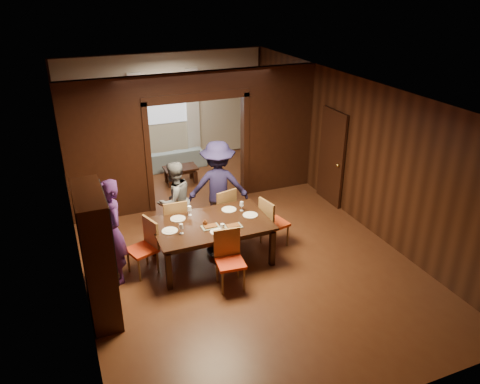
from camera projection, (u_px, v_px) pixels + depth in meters
name	position (u px, v px, depth m)	size (l,w,h in m)	color
floor	(225.00, 233.00, 9.30)	(9.00, 9.00, 0.00)	#582C19
ceiling	(222.00, 88.00, 8.08)	(5.50, 9.00, 0.02)	silver
room_walls	(194.00, 134.00, 10.25)	(5.52, 9.01, 2.90)	black
person_purple	(111.00, 233.00, 7.53)	(0.66, 0.43, 1.80)	#492264
person_grey	(175.00, 201.00, 8.87)	(0.76, 0.59, 1.55)	slate
person_navy	(218.00, 186.00, 9.15)	(1.18, 0.68, 1.83)	#1E1940
sofa	(172.00, 158.00, 12.41)	(1.75, 0.69, 0.51)	#8AA6B5
serving_bowl	(216.00, 216.00, 8.26)	(0.35, 0.35, 0.08)	black
dining_table	(212.00, 242.00, 8.28)	(2.01, 1.25, 0.76)	black
coffee_table	(181.00, 175.00, 11.51)	(0.80, 0.50, 0.40)	black
chair_left	(142.00, 248.00, 7.88)	(0.44, 0.44, 0.97)	red
chair_right	(275.00, 222.00, 8.72)	(0.44, 0.44, 0.97)	#E24315
chair_far_l	(174.00, 222.00, 8.73)	(0.44, 0.44, 0.97)	#EA4116
chair_far_r	(221.00, 210.00, 9.16)	(0.44, 0.44, 0.97)	orange
chair_near	(230.00, 261.00, 7.52)	(0.44, 0.44, 0.97)	red
hutch	(97.00, 255.00, 6.75)	(0.40, 1.20, 2.00)	black
door_right	(332.00, 157.00, 10.21)	(0.06, 0.90, 2.10)	black
window_far	(164.00, 99.00, 12.31)	(1.20, 0.03, 1.30)	silver
curtain_left	(138.00, 119.00, 12.20)	(0.35, 0.06, 2.40)	white
curtain_right	(193.00, 113.00, 12.72)	(0.35, 0.06, 2.40)	white
plate_left	(170.00, 231.00, 7.85)	(0.27, 0.27, 0.01)	white
plate_far_l	(178.00, 219.00, 8.24)	(0.27, 0.27, 0.01)	silver
plate_far_r	(229.00, 209.00, 8.56)	(0.27, 0.27, 0.01)	white
plate_right	(250.00, 215.00, 8.37)	(0.27, 0.27, 0.01)	white
plate_near	(218.00, 232.00, 7.83)	(0.27, 0.27, 0.01)	white
platter_a	(210.00, 226.00, 7.96)	(0.30, 0.20, 0.04)	slate
platter_b	(233.00, 226.00, 7.98)	(0.30, 0.20, 0.04)	slate
wineglass_left	(181.00, 229.00, 7.74)	(0.08, 0.08, 0.18)	white
wineglass_far	(190.00, 211.00, 8.34)	(0.08, 0.08, 0.18)	white
wineglass_right	(242.00, 206.00, 8.50)	(0.08, 0.08, 0.18)	silver
tumbler	(223.00, 228.00, 7.82)	(0.07, 0.07, 0.14)	white
condiment_jar	(205.00, 223.00, 7.99)	(0.08, 0.08, 0.11)	#522813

